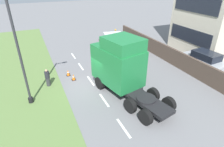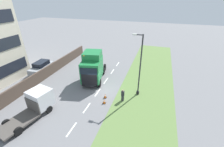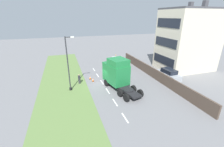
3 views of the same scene
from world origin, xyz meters
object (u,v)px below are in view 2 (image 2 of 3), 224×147
object	(u,v)px
lorry_cab	(93,68)
traffic_cone_lead	(105,96)
lamp_post	(139,69)
traffic_cone_trailing	(104,101)
parked_car	(42,67)
flatbed_truck	(37,102)
pedestrian	(123,95)

from	to	relation	value
lorry_cab	traffic_cone_lead	xyz separation A→B (m)	(-3.00, 3.22, -1.97)
lamp_post	traffic_cone_trailing	xyz separation A→B (m)	(3.37, 3.06, -3.22)
parked_car	traffic_cone_lead	world-z (taller)	parked_car
lamp_post	traffic_cone_lead	bearing A→B (deg)	29.08
lamp_post	lorry_cab	bearing A→B (deg)	-10.23
flatbed_truck	traffic_cone_trailing	xyz separation A→B (m)	(-6.16, -3.54, -1.05)
parked_car	lamp_post	bearing A→B (deg)	171.62
flatbed_truck	lamp_post	distance (m)	11.80
parked_car	traffic_cone_trailing	world-z (taller)	parked_car
parked_car	lamp_post	xyz separation A→B (m)	(-15.73, 1.27, 2.56)
flatbed_truck	lamp_post	bearing A→B (deg)	46.27
lamp_post	traffic_cone_lead	world-z (taller)	lamp_post
pedestrian	parked_car	bearing A→B (deg)	-12.56
parked_car	pedestrian	distance (m)	14.63
parked_car	lamp_post	distance (m)	15.99
lorry_cab	flatbed_truck	distance (m)	8.37
lorry_cab	pedestrian	distance (m)	6.23
flatbed_truck	traffic_cone_lead	size ratio (longest dim) A/B	10.20
lorry_cab	traffic_cone_trailing	bearing A→B (deg)	115.21
lorry_cab	parked_car	size ratio (longest dim) A/B	1.69
pedestrian	traffic_cone_trailing	distance (m)	2.29
flatbed_truck	traffic_cone_lead	distance (m)	7.54
flatbed_truck	parked_car	xyz separation A→B (m)	(6.20, -7.87, -0.38)
traffic_cone_lead	traffic_cone_trailing	xyz separation A→B (m)	(-0.26, 1.04, 0.00)
traffic_cone_lead	traffic_cone_trailing	distance (m)	1.07
flatbed_truck	traffic_cone_trailing	size ratio (longest dim) A/B	10.20
pedestrian	flatbed_truck	bearing A→B (deg)	30.13
parked_car	flatbed_truck	bearing A→B (deg)	124.46
pedestrian	lorry_cab	bearing A→B (deg)	-30.94
lorry_cab	lamp_post	size ratio (longest dim) A/B	0.98
lorry_cab	traffic_cone_trailing	world-z (taller)	lorry_cab
flatbed_truck	lamp_post	xyz separation A→B (m)	(-9.53, -6.60, 2.18)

